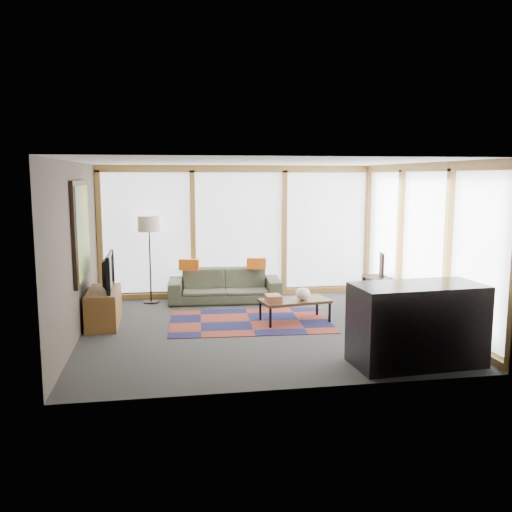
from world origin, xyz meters
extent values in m
plane|color=#2B2B28|center=(0.00, 0.00, 0.00)|extent=(5.50, 5.50, 0.00)
cube|color=#483D33|center=(-2.75, 0.00, 1.30)|extent=(0.04, 5.00, 2.60)
cube|color=#483D33|center=(0.00, -2.50, 1.30)|extent=(5.50, 0.04, 2.60)
cube|color=silver|center=(0.00, 0.00, 2.60)|extent=(5.50, 5.00, 0.04)
cube|color=white|center=(0.00, 2.47, 1.30)|extent=(5.30, 0.02, 2.35)
cube|color=white|center=(2.72, 0.00, 1.30)|extent=(0.02, 4.80, 2.35)
cube|color=black|center=(-2.71, 0.30, 1.55)|extent=(0.05, 1.35, 1.55)
cube|color=yellow|center=(-2.69, 0.30, 1.55)|extent=(0.02, 1.20, 1.40)
cube|color=maroon|center=(-0.10, 0.41, 0.01)|extent=(2.72, 1.84, 0.01)
imported|color=#3D402E|center=(-0.35, 1.95, 0.31)|extent=(2.18, 0.97, 0.62)
cube|color=#D75B12|center=(-1.02, 2.00, 0.72)|extent=(0.39, 0.20, 0.21)
cube|color=#D75B12|center=(0.27, 1.96, 0.72)|extent=(0.39, 0.18, 0.21)
cube|color=brown|center=(0.26, 0.27, 0.42)|extent=(0.25, 0.31, 0.10)
ellipsoid|color=white|center=(0.76, 0.25, 0.48)|extent=(0.29, 0.29, 0.21)
ellipsoid|color=black|center=(2.43, -0.15, 0.58)|extent=(0.20, 0.20, 0.09)
ellipsoid|color=black|center=(2.42, 0.21, 0.57)|extent=(0.18, 0.18, 0.08)
cube|color=black|center=(2.51, 1.21, 0.75)|extent=(0.12, 0.34, 0.44)
cube|color=brown|center=(-2.46, 0.62, 0.29)|extent=(0.48, 1.15, 0.57)
imported|color=black|center=(-2.44, 0.65, 0.87)|extent=(0.16, 1.02, 0.59)
cube|color=black|center=(1.69, -1.95, 0.52)|extent=(1.69, 0.88, 1.04)
camera|label=1|loc=(-1.44, -8.20, 2.39)|focal=38.00mm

